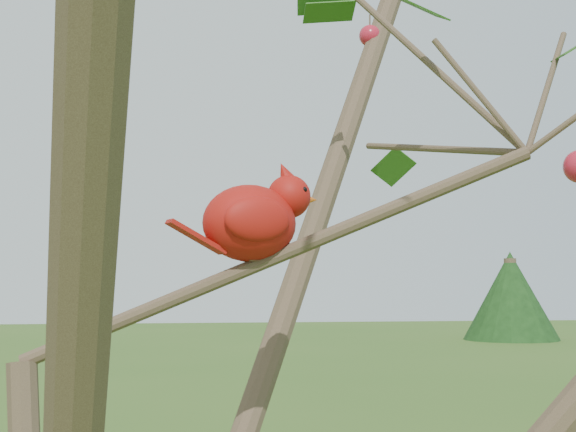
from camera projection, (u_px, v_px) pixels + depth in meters
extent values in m
sphere|color=#B6192C|center=(370.00, 36.00, 1.62)|extent=(0.04, 0.04, 0.04)
ellipsoid|color=#B2140F|center=(250.00, 223.00, 1.05)|extent=(0.13, 0.11, 0.09)
sphere|color=#B2140F|center=(289.00, 197.00, 1.07)|extent=(0.07, 0.07, 0.05)
cone|color=#B2140F|center=(286.00, 175.00, 1.07)|extent=(0.04, 0.04, 0.04)
cone|color=#D85914|center=(309.00, 200.00, 1.08)|extent=(0.03, 0.02, 0.02)
ellipsoid|color=black|center=(302.00, 200.00, 1.08)|extent=(0.02, 0.03, 0.03)
cube|color=#B2140F|center=(196.00, 237.00, 1.02)|extent=(0.07, 0.04, 0.04)
ellipsoid|color=#B2140F|center=(236.00, 223.00, 1.08)|extent=(0.08, 0.05, 0.05)
ellipsoid|color=#B2140F|center=(257.00, 219.00, 1.01)|extent=(0.08, 0.05, 0.05)
cylinder|color=#3F2E21|center=(511.00, 299.00, 29.39)|extent=(0.41, 0.41, 2.71)
cone|color=black|center=(511.00, 296.00, 29.40)|extent=(3.17, 3.17, 2.94)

